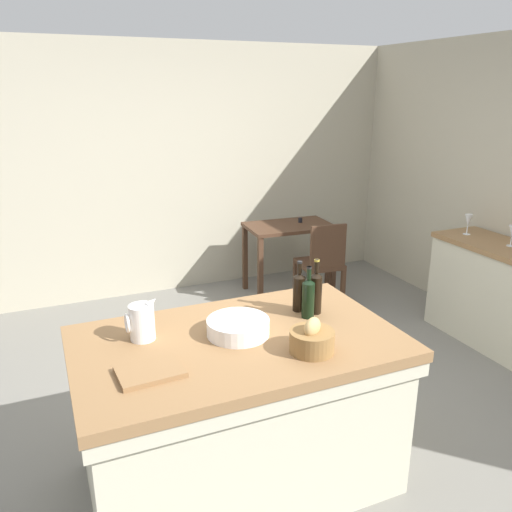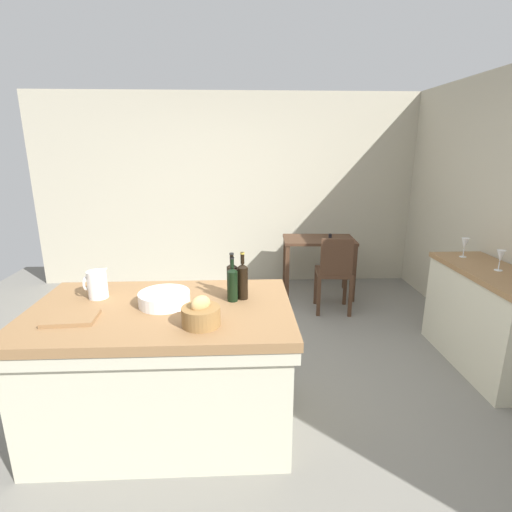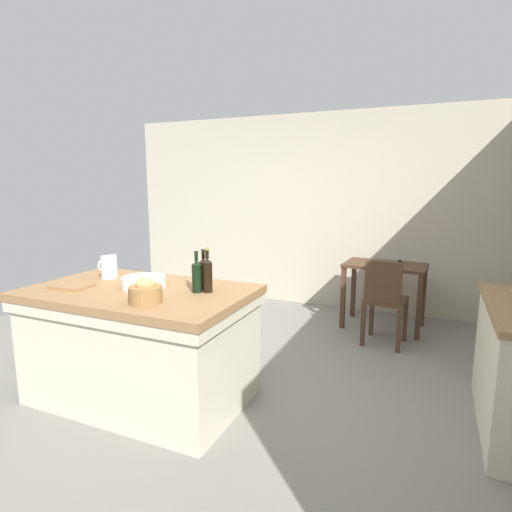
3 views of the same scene
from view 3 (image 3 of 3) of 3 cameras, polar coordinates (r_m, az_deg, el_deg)
name	(u,v)px [view 3 (image 3 of 3)]	position (r m, az deg, el deg)	size (l,w,h in m)	color
ground_plane	(218,379)	(3.77, -5.25, -16.49)	(6.76, 6.76, 0.00)	slate
wall_back	(307,211)	(5.80, 7.07, 6.16)	(5.32, 0.12, 2.60)	#B2AA93
island_table	(141,340)	(3.41, -15.54, -11.04)	(1.69, 1.03, 0.89)	olive
writing_desk	(385,275)	(5.03, 17.30, -2.45)	(0.93, 0.61, 0.81)	#472D1E
wooden_chair	(385,299)	(4.50, 17.28, -5.65)	(0.44, 0.44, 0.92)	#472D1E
pitcher	(109,267)	(3.70, -19.58, -1.40)	(0.17, 0.13, 0.23)	white
wash_bowl	(144,282)	(3.30, -15.18, -3.50)	(0.33, 0.33, 0.09)	white
bread_basket	(146,293)	(2.89, -14.97, -4.93)	(0.22, 0.22, 0.18)	olive
cutting_board	(72,286)	(3.50, -24.01, -3.77)	(0.29, 0.21, 0.02)	olive
wine_bottle_dark	(207,274)	(3.06, -6.70, -2.54)	(0.07, 0.07, 0.33)	black
wine_bottle_amber	(204,273)	(3.15, -7.23, -2.34)	(0.07, 0.07, 0.31)	black
wine_bottle_green	(197,276)	(3.06, -8.16, -2.72)	(0.07, 0.07, 0.31)	black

